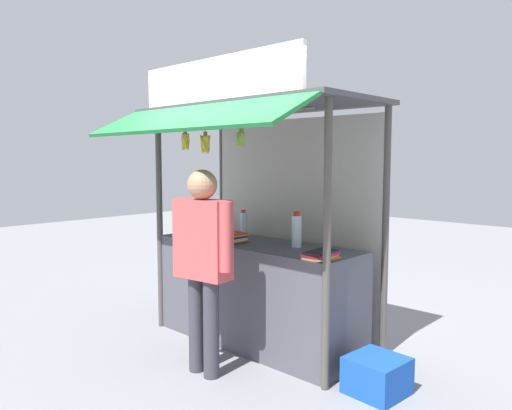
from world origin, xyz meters
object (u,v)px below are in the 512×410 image
object	(u,v)px
water_bottle_mid_left	(216,221)
plastic_crate	(377,375)
banana_bunch_leftmost	(241,139)
banana_bunch_rightmost	(205,144)
water_bottle_far_right	(243,223)
magazine_stack_front_left	(233,238)
magazine_stack_right	(321,255)
banana_bunch_inner_left	(185,141)
vendor_person	(203,253)
water_bottle_mid_right	(297,230)

from	to	relation	value
water_bottle_mid_left	plastic_crate	xyz separation A→B (m)	(2.13, -0.35, -0.92)
banana_bunch_leftmost	banana_bunch_rightmost	size ratio (longest dim) A/B	0.84
banana_bunch_rightmost	banana_bunch_leftmost	bearing A→B (deg)	-0.06
water_bottle_far_right	banana_bunch_rightmost	xyz separation A→B (m)	(0.24, -0.71, 0.78)
water_bottle_mid_left	magazine_stack_front_left	size ratio (longest dim) A/B	0.87
water_bottle_far_right	magazine_stack_front_left	world-z (taller)	water_bottle_far_right
water_bottle_mid_left	magazine_stack_right	distance (m)	1.72
banana_bunch_inner_left	vendor_person	xyz separation A→B (m)	(0.63, -0.35, -0.89)
water_bottle_mid_left	plastic_crate	bearing A→B (deg)	-9.36
water_bottle_far_right	plastic_crate	xyz separation A→B (m)	(1.77, -0.40, -0.93)
magazine_stack_right	plastic_crate	distance (m)	0.96
water_bottle_mid_left	vendor_person	world-z (taller)	vendor_person
magazine_stack_right	vendor_person	size ratio (longest dim) A/B	0.20
banana_bunch_leftmost	plastic_crate	size ratio (longest dim) A/B	0.66
magazine_stack_right	banana_bunch_inner_left	size ratio (longest dim) A/B	1.18
water_bottle_mid_left	banana_bunch_rightmost	world-z (taller)	banana_bunch_rightmost
magazine_stack_front_left	water_bottle_far_right	bearing A→B (deg)	122.99
water_bottle_mid_right	vendor_person	bearing A→B (deg)	-105.98
magazine_stack_front_left	vendor_person	bearing A→B (deg)	-62.72
water_bottle_far_right	banana_bunch_inner_left	bearing A→B (deg)	-92.78
plastic_crate	vendor_person	bearing A→B (deg)	-151.03
water_bottle_mid_left	banana_bunch_leftmost	xyz separation A→B (m)	(1.03, -0.66, 0.82)
water_bottle_mid_left	banana_bunch_rightmost	distance (m)	1.19
banana_bunch_inner_left	plastic_crate	xyz separation A→B (m)	(1.81, 0.30, -1.74)
water_bottle_mid_right	vendor_person	xyz separation A→B (m)	(-0.25, -0.86, -0.11)
banana_bunch_leftmost	vendor_person	distance (m)	0.96
magazine_stack_right	banana_bunch_rightmost	distance (m)	1.40
water_bottle_mid_right	water_bottle_mid_left	distance (m)	1.21
magazine_stack_front_left	water_bottle_mid_right	bearing A→B (deg)	20.36
banana_bunch_leftmost	banana_bunch_inner_left	xyz separation A→B (m)	(-0.72, 0.00, -0.00)
water_bottle_mid_right	banana_bunch_rightmost	distance (m)	1.10
water_bottle_far_right	banana_bunch_inner_left	xyz separation A→B (m)	(-0.03, -0.71, 0.81)
banana_bunch_leftmost	magazine_stack_front_left	bearing A→B (deg)	144.07
banana_bunch_leftmost	magazine_stack_right	bearing A→B (deg)	20.11
water_bottle_mid_left	vendor_person	distance (m)	1.38
magazine_stack_right	water_bottle_mid_right	bearing A→B (deg)	148.52
water_bottle_mid_right	banana_bunch_leftmost	size ratio (longest dim) A/B	1.24
banana_bunch_leftmost	plastic_crate	bearing A→B (deg)	15.60
vendor_person	plastic_crate	size ratio (longest dim) A/B	4.24
banana_bunch_rightmost	vendor_person	xyz separation A→B (m)	(0.36, -0.35, -0.86)
water_bottle_far_right	banana_bunch_leftmost	world-z (taller)	banana_bunch_leftmost
water_bottle_far_right	vendor_person	world-z (taller)	vendor_person
water_bottle_far_right	magazine_stack_front_left	size ratio (longest dim) A/B	0.96
banana_bunch_rightmost	plastic_crate	distance (m)	2.32
banana_bunch_inner_left	water_bottle_mid_right	bearing A→B (deg)	30.39
magazine_stack_right	banana_bunch_leftmost	world-z (taller)	banana_bunch_leftmost
water_bottle_mid_left	banana_bunch_inner_left	size ratio (longest dim) A/B	0.85
water_bottle_mid_left	plastic_crate	distance (m)	2.34
water_bottle_far_right	banana_bunch_leftmost	distance (m)	1.28
banana_bunch_leftmost	plastic_crate	xyz separation A→B (m)	(1.09, 0.31, -1.74)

